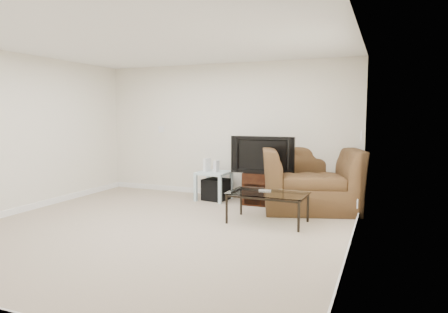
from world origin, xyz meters
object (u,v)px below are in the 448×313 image
at_px(recliner, 310,168).
at_px(coffee_table, 268,208).
at_px(side_table, 214,186).
at_px(subwoofer, 216,190).
at_px(television, 264,154).
at_px(tv_stand, 264,188).

xyz_separation_m(recliner, coffee_table, (-0.39, -1.12, -0.46)).
bearing_deg(recliner, side_table, 162.14).
bearing_deg(subwoofer, television, -2.97).
bearing_deg(coffee_table, subwoofer, 138.77).
height_order(tv_stand, television, television).
xyz_separation_m(subwoofer, recliner, (1.69, -0.02, 0.49)).
relative_size(television, subwoofer, 2.56).
xyz_separation_m(tv_stand, recliner, (0.78, 0.00, 0.40)).
height_order(side_table, recliner, recliner).
relative_size(recliner, coffee_table, 1.38).
bearing_deg(coffee_table, tv_stand, 109.05).
distance_m(television, side_table, 1.13).
bearing_deg(subwoofer, side_table, -149.22).
bearing_deg(coffee_table, side_table, 139.99).
bearing_deg(coffee_table, recliner, 70.89).
xyz_separation_m(tv_stand, television, (0.00, -0.03, 0.59)).
xyz_separation_m(side_table, recliner, (1.73, 0.00, 0.42)).
bearing_deg(side_table, television, -1.67).
distance_m(tv_stand, coffee_table, 1.19).
bearing_deg(coffee_table, television, 109.47).
bearing_deg(television, coffee_table, -72.07).
bearing_deg(tv_stand, side_table, 178.50).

